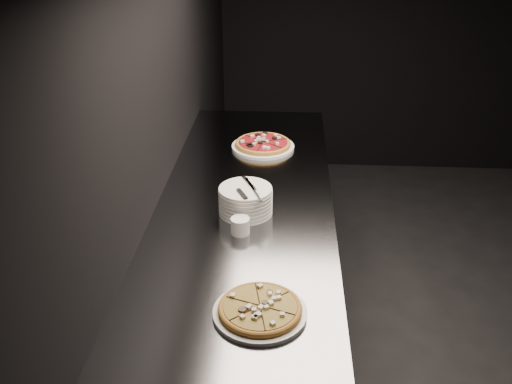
# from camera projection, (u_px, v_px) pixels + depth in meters

# --- Properties ---
(wall_left) EXTENTS (0.02, 5.00, 2.80)m
(wall_left) POSITION_uv_depth(u_px,v_px,m) (146.00, 96.00, 2.16)
(wall_left) COLOR black
(wall_left) RESTS_ON floor
(counter) EXTENTS (0.74, 2.44, 0.92)m
(counter) POSITION_uv_depth(u_px,v_px,m) (245.00, 298.00, 2.57)
(counter) COLOR slate
(counter) RESTS_ON floor
(pizza_mushroom) EXTENTS (0.33, 0.33, 0.03)m
(pizza_mushroom) POSITION_uv_depth(u_px,v_px,m) (260.00, 310.00, 1.76)
(pizza_mushroom) COLOR white
(pizza_mushroom) RESTS_ON counter
(pizza_tomato) EXTENTS (0.37, 0.37, 0.04)m
(pizza_tomato) POSITION_uv_depth(u_px,v_px,m) (263.00, 144.00, 2.93)
(pizza_tomato) COLOR white
(pizza_tomato) RESTS_ON counter
(plate_stack) EXTENTS (0.22, 0.22, 0.11)m
(plate_stack) POSITION_uv_depth(u_px,v_px,m) (246.00, 200.00, 2.31)
(plate_stack) COLOR white
(plate_stack) RESTS_ON counter
(cutlery) EXTENTS (0.09, 0.23, 0.01)m
(cutlery) POSITION_uv_depth(u_px,v_px,m) (247.00, 189.00, 2.27)
(cutlery) COLOR silver
(cutlery) RESTS_ON plate_stack
(ramekin) EXTENTS (0.07, 0.07, 0.06)m
(ramekin) POSITION_uv_depth(u_px,v_px,m) (240.00, 225.00, 2.18)
(ramekin) COLOR white
(ramekin) RESTS_ON counter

